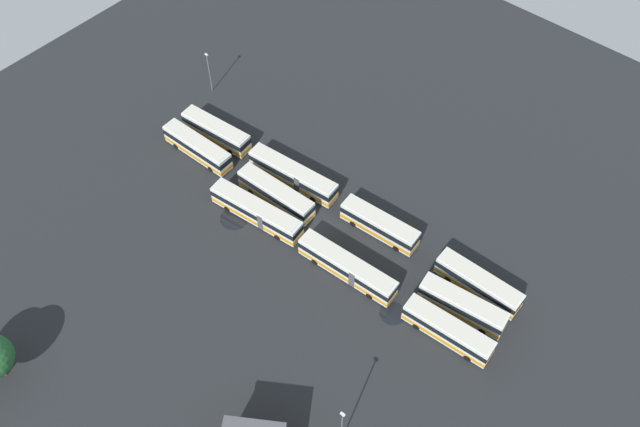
% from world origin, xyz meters
% --- Properties ---
extents(ground_plane, '(125.22, 125.22, 0.00)m').
position_xyz_m(ground_plane, '(0.00, 0.00, 0.00)').
color(ground_plane, black).
extents(bus_row0_slot0, '(11.90, 2.88, 3.44)m').
position_xyz_m(bus_row0_slot0, '(-22.41, -5.59, 1.82)').
color(bus_row0_slot0, silver).
rests_on(bus_row0_slot0, ground_plane).
extents(bus_row0_slot1, '(11.71, 4.10, 3.44)m').
position_xyz_m(bus_row0_slot1, '(-22.68, -1.48, 1.82)').
color(bus_row0_slot1, silver).
rests_on(bus_row0_slot1, ground_plane).
extents(bus_row0_slot2, '(11.96, 3.52, 3.44)m').
position_xyz_m(bus_row0_slot2, '(-23.22, 2.62, 1.82)').
color(bus_row0_slot2, silver).
rests_on(bus_row0_slot2, ground_plane).
extents(bus_row1_slot0, '(11.72, 3.53, 3.44)m').
position_xyz_m(bus_row1_slot0, '(-7.00, -4.68, 1.82)').
color(bus_row1_slot0, silver).
rests_on(bus_row1_slot0, ground_plane).
extents(bus_row1_slot2, '(14.55, 3.60, 3.44)m').
position_xyz_m(bus_row1_slot2, '(-8.03, 3.59, 1.82)').
color(bus_row1_slot2, silver).
rests_on(bus_row1_slot2, ground_plane).
extents(bus_row2_slot0, '(14.59, 4.03, 3.44)m').
position_xyz_m(bus_row2_slot0, '(8.07, -3.60, 1.82)').
color(bus_row2_slot0, silver).
rests_on(bus_row2_slot0, ground_plane).
extents(bus_row2_slot1, '(12.52, 3.10, 3.44)m').
position_xyz_m(bus_row2_slot1, '(7.58, 0.64, 1.82)').
color(bus_row2_slot1, silver).
rests_on(bus_row2_slot1, ground_plane).
extents(bus_row2_slot2, '(14.61, 4.23, 3.44)m').
position_xyz_m(bus_row2_slot2, '(7.43, 4.74, 1.82)').
color(bus_row2_slot2, silver).
rests_on(bus_row2_slot2, ground_plane).
extents(bus_row3_slot0, '(11.98, 3.70, 3.44)m').
position_xyz_m(bus_row3_slot0, '(22.99, -2.43, 1.82)').
color(bus_row3_slot0, silver).
rests_on(bus_row3_slot0, ground_plane).
extents(bus_row3_slot1, '(12.16, 2.94, 3.44)m').
position_xyz_m(bus_row3_slot1, '(22.74, 1.74, 1.82)').
color(bus_row3_slot1, silver).
rests_on(bus_row3_slot1, ground_plane).
extents(lamp_post_by_building, '(0.56, 0.28, 7.67)m').
position_xyz_m(lamp_post_by_building, '(31.60, -9.58, 4.25)').
color(lamp_post_by_building, slate).
rests_on(lamp_post_by_building, ground_plane).
extents(puddle_back_corner, '(3.48, 3.48, 0.01)m').
position_xyz_m(puddle_back_corner, '(-16.18, 4.31, 0.00)').
color(puddle_back_corner, black).
rests_on(puddle_back_corner, ground_plane).
extents(puddle_between_rows, '(1.54, 1.54, 0.01)m').
position_xyz_m(puddle_between_rows, '(2.72, -6.41, 0.00)').
color(puddle_between_rows, black).
rests_on(puddle_between_rows, ground_plane).
extents(puddle_front_lane, '(4.18, 4.18, 0.01)m').
position_xyz_m(puddle_front_lane, '(10.06, 6.77, 0.00)').
color(puddle_front_lane, black).
rests_on(puddle_front_lane, ground_plane).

